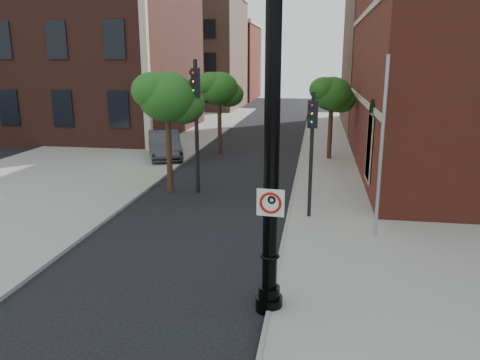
% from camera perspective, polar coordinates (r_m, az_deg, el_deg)
% --- Properties ---
extents(ground, '(120.00, 120.00, 0.00)m').
position_cam_1_polar(ground, '(11.25, -6.97, -13.91)').
color(ground, black).
rests_on(ground, ground).
extents(sidewalk_right, '(8.00, 60.00, 0.12)m').
position_cam_1_polar(sidewalk_right, '(20.41, 17.78, -1.26)').
color(sidewalk_right, gray).
rests_on(sidewalk_right, ground).
extents(sidewalk_left, '(10.00, 50.00, 0.12)m').
position_cam_1_polar(sidewalk_left, '(30.41, -13.85, 3.97)').
color(sidewalk_left, gray).
rests_on(sidewalk_left, ground).
extents(curb_edge, '(0.10, 60.00, 0.14)m').
position_cam_1_polar(curb_edge, '(20.19, 6.64, -0.79)').
color(curb_edge, gray).
rests_on(curb_edge, ground).
extents(victorian_building, '(18.60, 14.60, 17.95)m').
position_cam_1_polar(victorian_building, '(38.59, -21.13, 18.53)').
color(victorian_building, '#53271F').
rests_on(victorian_building, ground).
extents(bg_building_tan_a, '(12.00, 12.00, 12.00)m').
position_cam_1_polar(bg_building_tan_a, '(55.53, -6.39, 14.95)').
color(bg_building_tan_a, '#825D47').
rests_on(bg_building_tan_a, ground).
extents(bg_building_red, '(12.00, 12.00, 10.00)m').
position_cam_1_polar(bg_building_red, '(69.11, -3.15, 14.04)').
color(bg_building_red, maroon).
rests_on(bg_building_red, ground).
extents(lamppost, '(0.59, 0.59, 7.02)m').
position_cam_1_polar(lamppost, '(9.48, 3.84, 1.77)').
color(lamppost, black).
rests_on(lamppost, ground).
extents(no_parking_sign, '(0.57, 0.09, 0.57)m').
position_cam_1_polar(no_parking_sign, '(9.50, 3.75, -2.75)').
color(no_parking_sign, white).
rests_on(no_parking_sign, ground).
extents(parked_car, '(3.27, 4.90, 1.53)m').
position_cam_1_polar(parked_car, '(26.48, -9.21, 4.26)').
color(parked_car, '#303035').
rests_on(parked_car, ground).
extents(traffic_signal_left, '(0.43, 0.47, 5.37)m').
position_cam_1_polar(traffic_signal_left, '(18.84, -5.41, 9.13)').
color(traffic_signal_left, black).
rests_on(traffic_signal_left, ground).
extents(traffic_signal_right, '(0.35, 0.38, 4.33)m').
position_cam_1_polar(traffic_signal_right, '(15.64, 8.74, 5.40)').
color(traffic_signal_right, black).
rests_on(traffic_signal_right, ground).
extents(utility_pole, '(0.11, 0.11, 5.48)m').
position_cam_1_polar(utility_pole, '(14.35, 16.84, 3.43)').
color(utility_pole, '#999999').
rests_on(utility_pole, ground).
extents(street_tree_a, '(2.72, 2.46, 4.90)m').
position_cam_1_polar(street_tree_a, '(19.04, -8.75, 9.82)').
color(street_tree_a, black).
rests_on(street_tree_a, ground).
extents(street_tree_b, '(2.61, 2.36, 4.70)m').
position_cam_1_polar(street_tree_b, '(27.38, -2.47, 10.96)').
color(street_tree_b, black).
rests_on(street_tree_b, ground).
extents(street_tree_c, '(2.50, 2.26, 4.50)m').
position_cam_1_polar(street_tree_c, '(25.74, 11.19, 10.14)').
color(street_tree_c, black).
rests_on(street_tree_c, ground).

